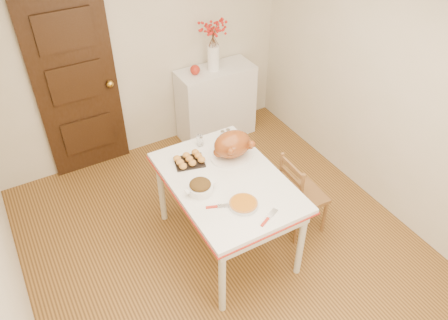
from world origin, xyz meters
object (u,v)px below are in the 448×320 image
kitchen_table (227,213)px  chair_oak (303,194)px  sideboard (216,103)px  pumpkin_pie (243,203)px  turkey_platter (232,145)px

kitchen_table → chair_oak: 0.77m
sideboard → pumpkin_pie: size_ratio=3.87×
kitchen_table → turkey_platter: turkey_platter is taller
turkey_platter → sideboard: bearing=87.4°
sideboard → kitchen_table: bearing=-115.7°
sideboard → kitchen_table: size_ratio=0.67×
kitchen_table → chair_oak: chair_oak is taller
chair_oak → turkey_platter: (-0.55, 0.41, 0.51)m
sideboard → turkey_platter: bearing=-113.0°
chair_oak → turkey_platter: size_ratio=2.14×
sideboard → chair_oak: size_ratio=1.05×
sideboard → pumpkin_pie: bearing=-112.9°
chair_oak → pumpkin_pie: size_ratio=3.67×
sideboard → pumpkin_pie: (-0.84, -2.00, 0.39)m
pumpkin_pie → sideboard: bearing=67.1°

